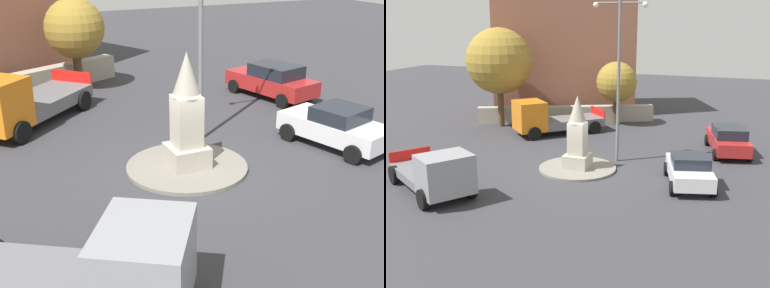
{
  "view_description": "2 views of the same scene",
  "coord_description": "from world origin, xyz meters",
  "views": [
    {
      "loc": [
        -5.89,
        -13.19,
        6.69
      ],
      "look_at": [
        -0.13,
        -0.68,
        1.11
      ],
      "focal_mm": 46.55,
      "sensor_mm": 36.0,
      "label": 1
    },
    {
      "loc": [
        7.97,
        -21.3,
        7.53
      ],
      "look_at": [
        -0.32,
        0.94,
        1.05
      ],
      "focal_mm": 44.51,
      "sensor_mm": 36.0,
      "label": 2
    }
  ],
  "objects": [
    {
      "name": "monument",
      "position": [
        0.0,
        0.0,
        1.75
      ],
      "size": [
        1.22,
        1.22,
        3.64
      ],
      "color": "#B2AA99",
      "rests_on": "traffic_island"
    },
    {
      "name": "ground_plane",
      "position": [
        0.0,
        0.0,
        0.0
      ],
      "size": [
        80.0,
        80.0,
        0.0
      ],
      "primitive_type": "plane",
      "color": "#38383D"
    },
    {
      "name": "traffic_island",
      "position": [
        0.0,
        0.0,
        0.06
      ],
      "size": [
        3.87,
        3.87,
        0.12
      ],
      "primitive_type": "cylinder",
      "color": "gray",
      "rests_on": "ground"
    },
    {
      "name": "truck_orange_parked_left",
      "position": [
        -4.32,
        6.08,
        1.04
      ],
      "size": [
        5.53,
        5.51,
        2.27
      ],
      "color": "orange",
      "rests_on": "ground"
    },
    {
      "name": "streetlamp",
      "position": [
        1.46,
        2.08,
        5.11
      ],
      "size": [
        2.78,
        0.28,
        8.64
      ],
      "color": "slate",
      "rests_on": "ground"
    },
    {
      "name": "truck_grey_passing",
      "position": [
        -4.33,
        -5.46,
        0.98
      ],
      "size": [
        5.53,
        4.54,
        2.06
      ],
      "color": "gray",
      "rests_on": "ground"
    },
    {
      "name": "stone_boundary_wall",
      "position": [
        -4.6,
        9.99,
        0.58
      ],
      "size": [
        11.74,
        5.91,
        1.15
      ],
      "primitive_type": "cube",
      "rotation": [
        0.0,
        0.0,
        3.57
      ],
      "color": "#B2AA99",
      "rests_on": "ground"
    },
    {
      "name": "corner_building",
      "position": [
        -6.58,
        14.28,
        5.29
      ],
      "size": [
        12.32,
        10.29,
        10.58
      ],
      "primitive_type": "cube",
      "rotation": [
        0.0,
        0.0,
        3.57
      ],
      "color": "#935B47",
      "rests_on": "ground"
    },
    {
      "name": "tree_mid_cluster",
      "position": [
        -8.34,
        7.17,
        4.49
      ],
      "size": [
        4.44,
        4.44,
        6.73
      ],
      "color": "brown",
      "rests_on": "ground"
    },
    {
      "name": "tree_near_wall",
      "position": [
        -1.04,
        10.53,
        2.97
      ],
      "size": [
        2.82,
        2.82,
        4.41
      ],
      "color": "brown",
      "rests_on": "ground"
    },
    {
      "name": "car_white_waiting",
      "position": [
        5.56,
        -0.4,
        0.74
      ],
      "size": [
        2.8,
        4.19,
        1.46
      ],
      "color": "silver",
      "rests_on": "ground"
    },
    {
      "name": "car_red_near_island",
      "position": [
        6.86,
        5.64,
        0.81
      ],
      "size": [
        2.81,
        4.69,
        1.57
      ],
      "color": "#B22323",
      "rests_on": "ground"
    }
  ]
}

